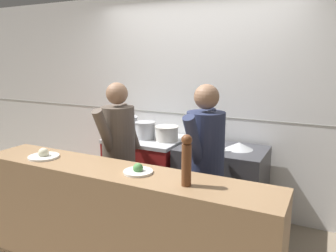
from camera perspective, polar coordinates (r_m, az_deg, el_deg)
name	(u,v)px	position (r m, az deg, el deg)	size (l,w,h in m)	color
wall_back_tiled	(195,103)	(4.00, 4.76, 4.10)	(8.00, 0.06, 2.60)	white
oven_range	(147,173)	(4.05, -3.60, -8.20)	(0.87, 0.71, 0.90)	maroon
prep_counter	(221,187)	(3.70, 9.19, -10.48)	(0.92, 0.65, 0.89)	#38383D
pass_counter	(118,228)	(2.80, -8.68, -17.11)	(2.56, 0.45, 0.98)	#93704C
stock_pot	(127,126)	(4.02, -7.20, 0.09)	(0.28, 0.28, 0.24)	#B7BABF
sauce_pot	(145,130)	(3.86, -3.96, -0.63)	(0.25, 0.25, 0.20)	#B7BABF
braising_pot	(167,133)	(3.75, -0.21, -1.21)	(0.28, 0.28, 0.17)	beige
mixing_bowl_steel	(239,146)	(3.53, 12.28, -3.39)	(0.29, 0.29, 0.07)	#B7BABF
chefs_knife	(212,151)	(3.41, 7.75, -4.27)	(0.33, 0.18, 0.02)	#B7BABF
plated_dish_main	(44,155)	(3.05, -20.84, -4.79)	(0.26, 0.26, 0.09)	white
plated_dish_appetiser	(138,171)	(2.50, -5.23, -7.73)	(0.22, 0.22, 0.08)	white
pepper_mill	(186,159)	(2.21, 3.24, -5.81)	(0.07, 0.07, 0.36)	brown
chef_head_cook	(119,154)	(3.31, -8.56, -4.86)	(0.33, 0.70, 1.60)	black
chef_sous	(205,166)	(2.90, 6.44, -7.02)	(0.36, 0.71, 1.62)	black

